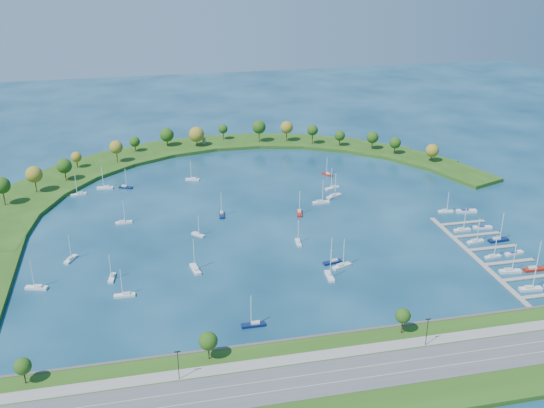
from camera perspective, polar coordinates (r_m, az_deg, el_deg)
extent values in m
plane|color=#072842|center=(302.93, -0.72, -1.14)|extent=(700.00, 700.00, 0.00)
cube|color=#254713|center=(199.64, 6.80, -15.35)|extent=(420.00, 42.00, 1.60)
cube|color=#474442|center=(215.86, 4.94, -11.90)|extent=(420.00, 1.20, 1.80)
cube|color=#515154|center=(199.11, 6.81, -15.16)|extent=(420.00, 16.00, 0.12)
cube|color=gray|center=(207.34, 5.81, -13.34)|extent=(420.00, 5.00, 0.12)
cube|color=silver|center=(197.23, 7.05, -15.58)|extent=(420.00, 0.15, 0.02)
cube|color=silver|center=(200.91, 6.58, -14.72)|extent=(420.00, 0.15, 0.02)
cylinder|color=#382314|center=(206.90, -21.56, -14.37)|extent=(0.56, 0.56, 4.90)
sphere|color=#1E4411|center=(204.89, -21.70, -13.59)|extent=(5.20, 5.20, 5.20)
cylinder|color=#382314|center=(203.59, -5.77, -13.22)|extent=(0.56, 0.56, 5.25)
sphere|color=#1E4411|center=(201.35, -5.81, -12.34)|extent=(6.00, 6.00, 6.00)
cylinder|color=#382314|center=(218.29, 11.72, -10.81)|extent=(0.56, 0.56, 5.60)
sphere|color=#1E4411|center=(216.20, 11.81, -9.96)|extent=(5.20, 5.20, 5.20)
cylinder|color=black|center=(195.25, -8.50, -14.32)|extent=(0.24, 0.24, 10.00)
cylinder|color=black|center=(213.08, 13.89, -11.24)|extent=(0.24, 0.24, 10.00)
cube|color=#254713|center=(337.91, -22.25, -0.12)|extent=(50.23, 54.30, 2.00)
cube|color=#254713|center=(360.42, -19.33, 1.73)|extent=(54.07, 56.09, 2.00)
cube|color=#254713|center=(379.52, -15.90, 3.23)|extent=(55.20, 54.07, 2.00)
cube|color=#254713|center=(394.68, -12.09, 4.37)|extent=(53.65, 48.47, 2.00)
cube|color=#254713|center=(405.49, -8.02, 5.17)|extent=(49.62, 39.75, 2.00)
cube|color=#254713|center=(411.71, -3.80, 5.62)|extent=(44.32, 29.96, 2.00)
cube|color=#254713|center=(413.17, 0.50, 5.74)|extent=(49.49, 38.05, 2.00)
cube|color=#254713|center=(409.84, 4.77, 5.51)|extent=(51.13, 44.12, 2.00)
cube|color=#254713|center=(401.81, 8.95, 4.94)|extent=(49.19, 47.96, 2.00)
cube|color=#254713|center=(389.26, 12.93, 4.03)|extent=(43.90, 49.49, 2.00)
cube|color=#254713|center=(372.51, 16.62, 2.77)|extent=(35.67, 48.74, 2.00)
cylinder|color=#382314|center=(336.18, -23.18, 0.61)|extent=(0.56, 0.56, 8.75)
sphere|color=#1E4411|center=(334.11, -23.34, 1.56)|extent=(8.30, 8.30, 8.30)
cylinder|color=#382314|center=(347.07, -20.67, 1.63)|extent=(0.56, 0.56, 8.16)
sphere|color=olive|center=(345.13, -20.81, 2.53)|extent=(8.63, 8.63, 8.63)
cylinder|color=#382314|center=(359.11, -18.26, 2.55)|extent=(0.56, 0.56, 6.76)
sphere|color=#1E4411|center=(357.48, -18.36, 3.31)|extent=(8.21, 8.21, 8.21)
cylinder|color=#382314|center=(377.42, -17.29, 3.54)|extent=(0.56, 0.56, 5.32)
sphere|color=olive|center=(376.21, -17.36, 4.10)|extent=(6.08, 6.08, 6.08)
cylinder|color=#382314|center=(379.97, -13.90, 4.25)|extent=(0.56, 0.56, 7.86)
sphere|color=olive|center=(378.29, -13.98, 5.04)|extent=(7.76, 7.76, 7.76)
cylinder|color=#382314|center=(397.60, -12.32, 5.03)|extent=(0.56, 0.56, 5.07)
sphere|color=#1E4411|center=(396.47, -12.37, 5.55)|extent=(6.42, 6.42, 6.42)
cylinder|color=#382314|center=(404.55, -9.49, 5.60)|extent=(0.56, 0.56, 5.60)
sphere|color=#1E4411|center=(403.23, -9.53, 6.21)|extent=(8.73, 8.73, 8.73)
cylinder|color=#382314|center=(401.71, -6.84, 5.64)|extent=(0.56, 0.56, 5.74)
sphere|color=olive|center=(400.31, -6.88, 6.29)|extent=(9.65, 9.65, 9.65)
cylinder|color=#382314|center=(413.46, -4.45, 6.26)|extent=(0.56, 0.56, 6.00)
sphere|color=#1E4411|center=(412.26, -4.47, 6.82)|extent=(6.03, 6.03, 6.03)
cylinder|color=#382314|center=(406.72, -1.18, 6.21)|extent=(0.56, 0.56, 8.31)
sphere|color=#1E4411|center=(405.05, -1.19, 7.00)|extent=(8.59, 8.59, 8.59)
cylinder|color=#382314|center=(408.06, 1.33, 6.23)|extent=(0.56, 0.56, 7.84)
sphere|color=olive|center=(406.49, 1.34, 6.98)|extent=(8.07, 8.07, 8.07)
cylinder|color=#382314|center=(403.20, 3.68, 5.99)|extent=(0.56, 0.56, 7.96)
sphere|color=#1E4411|center=(401.66, 3.70, 6.72)|extent=(6.97, 6.97, 6.97)
cylinder|color=#382314|center=(401.53, 6.16, 5.64)|extent=(0.56, 0.56, 5.48)
sphere|color=#1E4411|center=(400.34, 6.18, 6.20)|extent=(6.62, 6.62, 6.62)
cylinder|color=#382314|center=(397.28, 9.08, 5.36)|extent=(0.56, 0.56, 6.37)
sphere|color=#1E4411|center=(395.90, 9.12, 6.00)|extent=(7.34, 7.34, 7.34)
cylinder|color=#382314|center=(391.01, 11.08, 4.88)|extent=(0.56, 0.56, 5.79)
sphere|color=#1E4411|center=(389.72, 11.13, 5.48)|extent=(6.95, 6.95, 6.95)
cylinder|color=#382314|center=(382.25, 14.28, 4.13)|extent=(0.56, 0.56, 5.37)
sphere|color=olive|center=(380.94, 14.34, 4.73)|extent=(7.74, 7.74, 7.74)
cylinder|color=gray|center=(406.80, -6.20, 5.75)|extent=(2.20, 2.20, 3.79)
cylinder|color=gray|center=(406.20, -6.21, 6.02)|extent=(2.60, 2.60, 0.30)
cube|color=gray|center=(277.75, 17.98, -4.65)|extent=(2.20, 82.00, 0.40)
cube|color=gray|center=(269.48, 22.27, -6.20)|extent=(22.00, 2.00, 0.40)
cube|color=gray|center=(278.93, 20.80, -4.94)|extent=(22.00, 2.00, 0.40)
cylinder|color=#382314|center=(284.66, 22.67, -4.61)|extent=(0.36, 0.36, 1.60)
cube|color=gray|center=(288.67, 19.44, -3.77)|extent=(22.00, 2.00, 0.40)
cylinder|color=#382314|center=(294.22, 21.26, -3.47)|extent=(0.36, 0.36, 1.60)
cube|color=gray|center=(298.68, 18.17, -2.67)|extent=(22.00, 2.00, 0.40)
cylinder|color=#382314|center=(304.04, 19.96, -2.41)|extent=(0.36, 0.36, 1.60)
cube|color=gray|center=(308.93, 16.98, -1.64)|extent=(22.00, 2.00, 0.40)
cylinder|color=#382314|center=(314.12, 18.73, -1.40)|extent=(0.36, 0.36, 1.60)
cube|color=silver|center=(285.60, -6.72, -2.80)|extent=(6.02, 6.23, 0.81)
cube|color=silver|center=(285.70, -6.83, -2.64)|extent=(2.59, 2.63, 0.57)
cylinder|color=silver|center=(283.14, -6.69, -1.92)|extent=(0.32, 0.32, 9.14)
cube|color=silver|center=(258.80, -20.61, -7.14)|extent=(8.77, 4.66, 1.01)
cube|color=silver|center=(258.04, -20.47, -6.99)|extent=(3.30, 2.43, 0.71)
cylinder|color=silver|center=(256.16, -20.94, -5.92)|extent=(0.32, 0.32, 11.40)
cube|color=silver|center=(275.85, -17.81, -4.80)|extent=(5.39, 7.79, 0.92)
cube|color=silver|center=(274.94, -17.91, -4.73)|extent=(2.56, 3.07, 0.64)
cylinder|color=silver|center=(273.82, -17.89, -3.70)|extent=(0.32, 0.32, 10.33)
cube|color=#0B1845|center=(345.91, -13.15, 1.48)|extent=(7.61, 4.76, 0.89)
cube|color=silver|center=(345.92, -13.27, 1.60)|extent=(2.94, 2.33, 0.62)
cylinder|color=silver|center=(343.77, -13.14, 2.31)|extent=(0.32, 0.32, 9.97)
cube|color=silver|center=(244.16, -13.25, -8.09)|extent=(7.97, 2.49, 0.95)
cube|color=silver|center=(243.69, -13.08, -7.92)|extent=(2.82, 1.64, 0.66)
cylinder|color=silver|center=(241.31, -13.52, -6.92)|extent=(0.32, 0.32, 10.66)
cube|color=silver|center=(256.95, -14.34, -6.54)|extent=(3.06, 7.63, 0.89)
cube|color=silver|center=(257.22, -14.33, -6.31)|extent=(1.79, 2.77, 0.62)
cylinder|color=silver|center=(253.85, -14.48, -5.53)|extent=(0.32, 0.32, 10.02)
cube|color=#0B1845|center=(304.56, -4.59, -0.97)|extent=(3.21, 8.59, 1.01)
cube|color=silver|center=(304.98, -4.60, -0.76)|extent=(1.94, 3.09, 0.70)
cylinder|color=silver|center=(301.49, -4.63, 0.04)|extent=(0.32, 0.32, 11.32)
cube|color=maroon|center=(356.91, 5.05, 2.70)|extent=(5.22, 7.18, 0.85)
cube|color=silver|center=(356.20, 5.14, 2.77)|extent=(2.44, 2.86, 0.60)
cylinder|color=silver|center=(355.49, 5.01, 3.51)|extent=(0.32, 0.32, 9.61)
cube|color=silver|center=(337.30, 5.49, 1.45)|extent=(8.40, 4.69, 0.97)
cube|color=silver|center=(337.44, 5.61, 1.60)|extent=(3.19, 2.39, 0.68)
cylinder|color=silver|center=(334.79, 5.44, 2.37)|extent=(0.32, 0.32, 10.93)
cube|color=#0B1845|center=(221.48, -1.72, -10.93)|extent=(8.35, 2.36, 1.00)
cube|color=silver|center=(221.13, -1.51, -10.72)|extent=(2.92, 1.64, 0.70)
cylinder|color=silver|center=(218.01, -1.91, -9.61)|extent=(0.32, 0.32, 11.26)
cube|color=silver|center=(251.12, 5.25, -6.56)|extent=(2.94, 8.75, 1.03)
cube|color=silver|center=(251.41, 5.21, -6.29)|extent=(1.87, 3.11, 0.72)
cylinder|color=silver|center=(247.47, 5.34, -5.37)|extent=(0.32, 0.32, 11.63)
cube|color=silver|center=(342.66, -17.17, 0.83)|extent=(8.07, 3.84, 0.93)
cube|color=silver|center=(342.46, -17.06, 0.97)|extent=(2.99, 2.09, 0.65)
cylinder|color=silver|center=(340.57, -17.38, 1.70)|extent=(0.32, 0.32, 10.51)
cube|color=silver|center=(303.50, -13.31, -1.66)|extent=(7.85, 2.69, 0.93)
cube|color=silver|center=(303.16, -13.47, -1.54)|extent=(2.80, 1.70, 0.65)
cylinder|color=silver|center=(301.24, -13.29, -0.66)|extent=(0.32, 0.32, 10.42)
cube|color=silver|center=(350.61, -7.24, 2.22)|extent=(7.92, 4.36, 0.92)
cube|color=silver|center=(350.17, -7.12, 2.34)|extent=(3.00, 2.24, 0.64)
cylinder|color=silver|center=(348.79, -7.38, 3.08)|extent=(0.32, 0.32, 10.30)
cube|color=silver|center=(256.89, -6.98, -5.91)|extent=(4.11, 9.55, 1.11)
cube|color=silver|center=(255.65, -6.93, -5.82)|extent=(2.33, 3.49, 0.78)
cylinder|color=silver|center=(254.32, -7.10, -4.49)|extent=(0.32, 0.32, 12.48)
cube|color=maroon|center=(305.58, 2.51, -0.83)|extent=(4.26, 8.61, 1.00)
cube|color=silver|center=(306.00, 2.51, -0.63)|extent=(2.28, 3.21, 0.70)
cylinder|color=silver|center=(302.55, 2.53, 0.17)|extent=(0.32, 0.32, 11.20)
cube|color=silver|center=(318.40, 4.48, 0.14)|extent=(8.74, 2.59, 1.04)
cube|color=silver|center=(317.81, 4.34, 0.27)|extent=(3.07, 1.76, 0.73)
cylinder|color=silver|center=(316.17, 4.64, 1.22)|extent=(0.32, 0.32, 11.74)
cube|color=silver|center=(326.71, 5.67, 0.71)|extent=(8.98, 6.25, 1.06)
cube|color=silver|center=(325.79, 5.56, 0.82)|extent=(3.54, 2.96, 0.74)
cylinder|color=silver|center=(324.78, 5.80, 1.80)|extent=(0.32, 0.32, 11.93)
cube|color=silver|center=(259.01, 6.36, -5.63)|extent=(8.78, 5.29, 1.02)
cube|color=silver|center=(258.11, 6.22, -5.51)|extent=(3.37, 2.63, 0.71)
cylinder|color=silver|center=(256.48, 6.54, -4.36)|extent=(0.32, 0.32, 11.46)
cube|color=silver|center=(276.84, 2.40, -3.52)|extent=(2.71, 7.39, 0.87)
cube|color=silver|center=(275.88, 2.43, -3.45)|extent=(1.65, 2.65, 0.61)
cylinder|color=silver|center=(275.02, 2.40, -2.47)|extent=(0.32, 0.32, 9.76)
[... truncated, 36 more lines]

